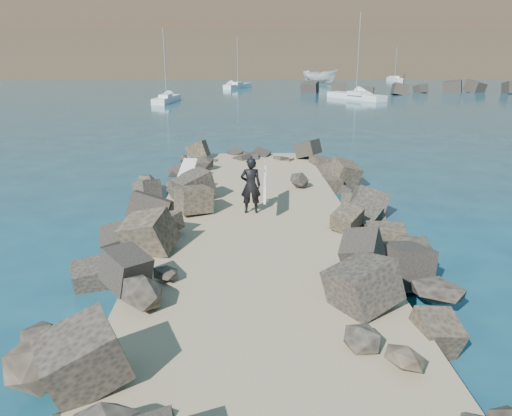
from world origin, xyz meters
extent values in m
plane|color=#0F384C|center=(0.00, 0.00, 0.00)|extent=(800.00, 800.00, 0.00)
cube|color=#8C7759|center=(0.00, -2.00, 0.30)|extent=(6.00, 26.00, 0.60)
cube|color=black|center=(-2.90, -1.50, 0.50)|extent=(2.60, 22.00, 1.00)
cube|color=black|center=(2.90, -1.50, 0.50)|extent=(2.60, 22.00, 1.00)
cube|color=black|center=(35.00, 55.00, 0.60)|extent=(52.00, 4.00, 1.20)
cube|color=#2D4919|center=(10.00, 160.00, 16.00)|extent=(360.00, 140.00, 32.00)
cube|color=white|center=(-2.44, 4.91, 1.04)|extent=(0.67, 2.20, 0.07)
imported|color=silver|center=(13.84, 75.68, 1.22)|extent=(6.71, 5.14, 2.45)
imported|color=black|center=(-0.08, 1.39, 1.49)|extent=(0.67, 0.45, 1.78)
cube|color=white|center=(0.37, 1.39, 1.54)|extent=(0.21, 2.21, 0.69)
cube|color=silver|center=(-8.47, 43.48, 0.25)|extent=(2.48, 6.78, 0.80)
cylinder|color=gray|center=(-8.47, 43.48, 4.25)|extent=(0.12, 0.12, 7.30)
cube|color=silver|center=(-8.47, 42.69, 0.75)|extent=(1.34, 2.00, 0.44)
cube|color=silver|center=(13.67, 46.88, 0.25)|extent=(5.91, 8.08, 0.80)
cylinder|color=gray|center=(13.67, 46.88, 5.19)|extent=(0.12, 0.12, 9.18)
cube|color=silver|center=(13.67, 46.03, 0.75)|extent=(2.36, 2.69, 0.44)
cube|color=silver|center=(29.58, 83.88, 0.25)|extent=(1.72, 5.19, 0.80)
cylinder|color=gray|center=(29.58, 83.88, 3.40)|extent=(0.12, 0.12, 5.60)
cube|color=silver|center=(29.58, 83.27, 0.75)|extent=(0.98, 1.51, 0.44)
cube|color=silver|center=(-0.51, 65.73, 0.25)|extent=(4.46, 6.18, 0.80)
cylinder|color=gray|center=(-0.51, 65.73, 4.10)|extent=(0.12, 0.12, 7.00)
cube|color=silver|center=(-0.51, 65.08, 0.75)|extent=(1.79, 2.05, 0.44)
camera|label=1|loc=(-0.44, -13.73, 5.52)|focal=35.00mm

